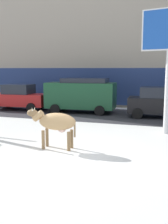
# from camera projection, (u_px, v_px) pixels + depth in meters

# --- Properties ---
(ground_plane) EXTENTS (120.00, 120.00, 0.00)m
(ground_plane) POSITION_uv_depth(u_px,v_px,m) (70.00, 154.00, 9.67)
(ground_plane) COLOR white
(road_strip) EXTENTS (60.00, 5.60, 0.01)m
(road_strip) POSITION_uv_depth(u_px,v_px,m) (120.00, 116.00, 17.70)
(road_strip) COLOR #333338
(road_strip) RESTS_ON ground
(building_facade) EXTENTS (44.00, 6.10, 13.00)m
(building_facade) POSITION_uv_depth(u_px,v_px,m) (138.00, 25.00, 23.04)
(building_facade) COLOR #A39989
(building_facade) RESTS_ON ground
(cow_tan) EXTENTS (1.92, 0.72, 1.54)m
(cow_tan) POSITION_uv_depth(u_px,v_px,m) (55.00, 122.00, 10.26)
(cow_tan) COLOR tan
(cow_tan) RESTS_ON ground
(car_red_sedan) EXTENTS (4.32, 2.22, 1.84)m
(car_red_sedan) POSITION_uv_depth(u_px,v_px,m) (19.00, 97.00, 20.14)
(car_red_sedan) COLOR red
(car_red_sedan) RESTS_ON ground
(car_darkgreen_van) EXTENTS (4.72, 2.38, 2.32)m
(car_darkgreen_van) POSITION_uv_depth(u_px,v_px,m) (81.00, 94.00, 18.80)
(car_darkgreen_van) COLOR #194C2D
(car_darkgreen_van) RESTS_ON ground
(car_black_hatchback) EXTENTS (3.61, 2.12, 1.86)m
(car_black_hatchback) POSITION_uv_depth(u_px,v_px,m) (157.00, 102.00, 16.90)
(car_black_hatchback) COLOR black
(car_black_hatchback) RESTS_ON ground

